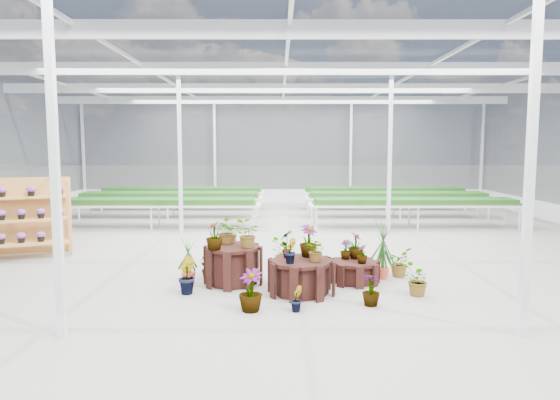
{
  "coord_description": "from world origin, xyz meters",
  "views": [
    {
      "loc": [
        -0.18,
        -10.29,
        2.45
      ],
      "look_at": [
        -0.15,
        0.65,
        1.3
      ],
      "focal_mm": 32.0,
      "sensor_mm": 36.0,
      "label": 1
    }
  ],
  "objects_px": {
    "plinth_low": "(354,272)",
    "bird_table": "(4,216)",
    "shelf_rack": "(32,217)",
    "plinth_mid": "(301,277)",
    "plinth_tall": "(233,265)"
  },
  "relations": [
    {
      "from": "shelf_rack",
      "to": "bird_table",
      "type": "relative_size",
      "value": 1.01
    },
    {
      "from": "plinth_low",
      "to": "shelf_rack",
      "type": "xyz_separation_m",
      "value": [
        -6.95,
        2.24,
        0.69
      ]
    },
    {
      "from": "plinth_low",
      "to": "plinth_mid",
      "type": "bearing_deg",
      "value": -145.01
    },
    {
      "from": "bird_table",
      "to": "plinth_low",
      "type": "bearing_deg",
      "value": -3.86
    },
    {
      "from": "plinth_mid",
      "to": "plinth_low",
      "type": "distance_m",
      "value": 1.22
    },
    {
      "from": "plinth_mid",
      "to": "bird_table",
      "type": "xyz_separation_m",
      "value": [
        -6.75,
        3.27,
        0.58
      ]
    },
    {
      "from": "plinth_low",
      "to": "bird_table",
      "type": "relative_size",
      "value": 0.51
    },
    {
      "from": "plinth_tall",
      "to": "plinth_mid",
      "type": "relative_size",
      "value": 0.93
    },
    {
      "from": "plinth_low",
      "to": "shelf_rack",
      "type": "bearing_deg",
      "value": 162.13
    },
    {
      "from": "shelf_rack",
      "to": "plinth_tall",
      "type": "bearing_deg",
      "value": -46.64
    },
    {
      "from": "plinth_tall",
      "to": "shelf_rack",
      "type": "height_order",
      "value": "shelf_rack"
    },
    {
      "from": "plinth_tall",
      "to": "plinth_mid",
      "type": "bearing_deg",
      "value": -26.57
    },
    {
      "from": "plinth_tall",
      "to": "bird_table",
      "type": "distance_m",
      "value": 6.18
    },
    {
      "from": "shelf_rack",
      "to": "bird_table",
      "type": "bearing_deg",
      "value": 137.48
    },
    {
      "from": "shelf_rack",
      "to": "plinth_mid",
      "type": "bearing_deg",
      "value": -46.71
    }
  ]
}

